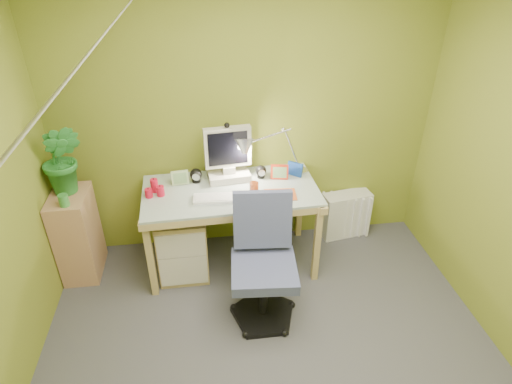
{
  "coord_description": "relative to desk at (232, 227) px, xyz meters",
  "views": [
    {
      "loc": [
        -0.37,
        -1.72,
        2.52
      ],
      "look_at": [
        0.0,
        1.0,
        0.85
      ],
      "focal_mm": 30.0,
      "sensor_mm": 36.0,
      "label": 1
    }
  ],
  "objects": [
    {
      "name": "desk",
      "position": [
        0.0,
        0.0,
        0.0
      ],
      "size": [
        1.43,
        0.75,
        0.75
      ],
      "primitive_type": null,
      "rotation": [
        0.0,
        0.0,
        0.04
      ],
      "color": "tan",
      "rests_on": "floor"
    },
    {
      "name": "keyboard",
      "position": [
        -0.08,
        -0.14,
        0.39
      ],
      "size": [
        0.45,
        0.17,
        0.02
      ],
      "primitive_type": "cube",
      "rotation": [
        0.0,
        0.0,
        -0.06
      ],
      "color": "white",
      "rests_on": "desk"
    },
    {
      "name": "photo_frame_green",
      "position": [
        -0.4,
        0.14,
        0.44
      ],
      "size": [
        0.14,
        0.04,
        0.12
      ],
      "primitive_type": "cube",
      "rotation": [
        0.0,
        0.0,
        0.12
      ],
      "color": "#A9C688",
      "rests_on": "desk"
    },
    {
      "name": "speaker_right",
      "position": [
        0.27,
        0.16,
        0.43
      ],
      "size": [
        0.09,
        0.09,
        0.11
      ],
      "primitive_type": null,
      "rotation": [
        0.0,
        0.0,
        0.05
      ],
      "color": "black",
      "rests_on": "desk"
    },
    {
      "name": "green_cup",
      "position": [
        -1.26,
        -0.09,
        0.43
      ],
      "size": [
        0.08,
        0.08,
        0.09
      ],
      "primitive_type": "cylinder",
      "rotation": [
        0.0,
        0.0,
        -0.08
      ],
      "color": "#3B8E3C",
      "rests_on": "side_ledge"
    },
    {
      "name": "monitor",
      "position": [
        0.0,
        0.18,
        0.62
      ],
      "size": [
        0.38,
        0.25,
        0.5
      ],
      "primitive_type": null,
      "rotation": [
        0.0,
        0.0,
        0.11
      ],
      "color": "beige",
      "rests_on": "desk"
    },
    {
      "name": "slope_ceiling",
      "position": [
        -0.83,
        -1.23,
        1.47
      ],
      "size": [
        1.1,
        3.2,
        1.1
      ],
      "primitive_type": "cube",
      "color": "white",
      "rests_on": "wall_left"
    },
    {
      "name": "mousepad",
      "position": [
        0.38,
        -0.14,
        0.38
      ],
      "size": [
        0.26,
        0.19,
        0.01
      ],
      "primitive_type": "cube",
      "rotation": [
        0.0,
        0.0,
        -0.07
      ],
      "color": "#BE511D",
      "rests_on": "desk"
    },
    {
      "name": "candle_cluster",
      "position": [
        -0.6,
        0.01,
        0.43
      ],
      "size": [
        0.15,
        0.13,
        0.11
      ],
      "primitive_type": null,
      "rotation": [
        0.0,
        0.0,
        -0.06
      ],
      "color": "red",
      "rests_on": "desk"
    },
    {
      "name": "mouse",
      "position": [
        0.38,
        -0.14,
        0.4
      ],
      "size": [
        0.13,
        0.1,
        0.04
      ],
      "primitive_type": "ellipsoid",
      "rotation": [
        0.0,
        0.0,
        0.2
      ],
      "color": "white",
      "rests_on": "mousepad"
    },
    {
      "name": "radiator",
      "position": [
        1.1,
        0.27,
        -0.15
      ],
      "size": [
        0.47,
        0.25,
        0.45
      ],
      "primitive_type": "cube",
      "rotation": [
        0.0,
        0.0,
        0.16
      ],
      "color": "silver",
      "rests_on": "floor"
    },
    {
      "name": "task_chair",
      "position": [
        0.17,
        -0.67,
        0.1
      ],
      "size": [
        0.57,
        0.57,
        0.95
      ],
      "primitive_type": null,
      "rotation": [
        0.0,
        0.0,
        -0.09
      ],
      "color": "#444B70",
      "rests_on": "floor"
    },
    {
      "name": "side_ledge",
      "position": [
        -1.28,
        0.06,
        0.01
      ],
      "size": [
        0.28,
        0.44,
        0.76
      ],
      "primitive_type": "cube",
      "color": "tan",
      "rests_on": "floor"
    },
    {
      "name": "photo_frame_blue",
      "position": [
        0.56,
        0.16,
        0.43
      ],
      "size": [
        0.12,
        0.1,
        0.12
      ],
      "primitive_type": "cube",
      "rotation": [
        0.0,
        0.0,
        -0.68
      ],
      "color": "navy",
      "rests_on": "desk"
    },
    {
      "name": "wall_back",
      "position": [
        0.17,
        0.37,
        0.82
      ],
      "size": [
        3.2,
        0.01,
        2.4
      ],
      "primitive_type": "cube",
      "color": "olive",
      "rests_on": "floor"
    },
    {
      "name": "speaker_left",
      "position": [
        -0.27,
        0.16,
        0.44
      ],
      "size": [
        0.12,
        0.12,
        0.12
      ],
      "primitive_type": null,
      "rotation": [
        0.0,
        0.0,
        -0.21
      ],
      "color": "black",
      "rests_on": "desk"
    },
    {
      "name": "desk_lamp",
      "position": [
        0.45,
        0.18,
        0.7
      ],
      "size": [
        0.64,
        0.37,
        0.64
      ],
      "primitive_type": null,
      "rotation": [
        0.0,
        0.0,
        -0.19
      ],
      "color": "silver",
      "rests_on": "desk"
    },
    {
      "name": "amber_tumbler",
      "position": [
        0.18,
        -0.08,
        0.42
      ],
      "size": [
        0.07,
        0.07,
        0.09
      ],
      "primitive_type": "cylinder",
      "rotation": [
        0.0,
        0.0,
        -0.01
      ],
      "color": "#9C3B16",
      "rests_on": "desk"
    },
    {
      "name": "potted_plant",
      "position": [
        -1.26,
        0.11,
        0.68
      ],
      "size": [
        0.36,
        0.3,
        0.58
      ],
      "primitive_type": "imported",
      "rotation": [
        0.0,
        0.0,
        -0.16
      ],
      "color": "#297C2F",
      "rests_on": "side_ledge"
    },
    {
      "name": "floor",
      "position": [
        0.17,
        -1.23,
        -0.38
      ],
      "size": [
        3.2,
        3.2,
        0.01
      ],
      "primitive_type": "cube",
      "color": "#48484C",
      "rests_on": "ground"
    },
    {
      "name": "photo_frame_red",
      "position": [
        0.42,
        0.12,
        0.44
      ],
      "size": [
        0.15,
        0.05,
        0.13
      ],
      "primitive_type": "cube",
      "rotation": [
        0.0,
        0.0,
        -0.18
      ],
      "color": "red",
      "rests_on": "desk"
    }
  ]
}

